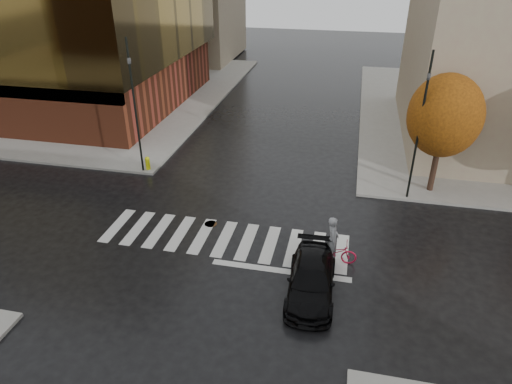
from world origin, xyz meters
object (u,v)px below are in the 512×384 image
at_px(sedan, 311,279).
at_px(traffic_light_ne, 421,118).
at_px(traffic_light_nw, 134,98).
at_px(fire_hydrant, 148,162).
at_px(cyclist, 333,247).

distance_m(sedan, traffic_light_ne, 10.48).
bearing_deg(traffic_light_ne, traffic_light_nw, 15.66).
relative_size(traffic_light_nw, fire_hydrant, 9.49).
height_order(sedan, fire_hydrant, sedan).
distance_m(traffic_light_nw, fire_hydrant, 4.05).
xyz_separation_m(cyclist, traffic_light_nw, (-11.84, 6.49, 3.87)).
bearing_deg(traffic_light_ne, sedan, 79.26).
xyz_separation_m(traffic_light_nw, traffic_light_ne, (15.44, 0.00, 0.01)).
relative_size(cyclist, traffic_light_ne, 0.29).
relative_size(sedan, traffic_light_nw, 0.58).
relative_size(cyclist, traffic_light_nw, 0.29).
xyz_separation_m(sedan, traffic_light_ne, (4.31, 8.68, 3.99)).
bearing_deg(traffic_light_nw, traffic_light_ne, 97.66).
bearing_deg(sedan, fire_hydrant, 138.72).
relative_size(traffic_light_nw, traffic_light_ne, 1.00).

